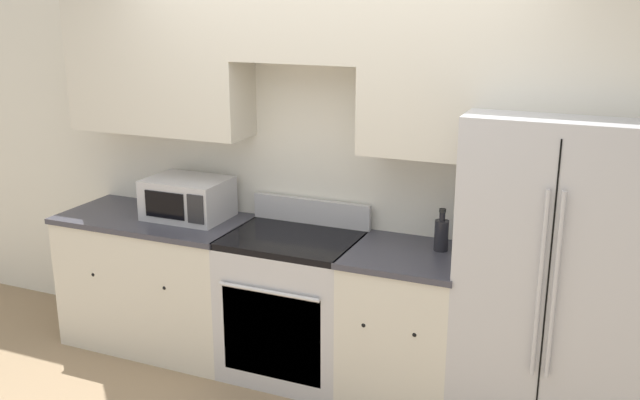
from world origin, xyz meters
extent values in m
cube|color=silver|center=(0.00, 0.66, 1.30)|extent=(8.00, 0.06, 2.60)
cube|color=beige|center=(-1.19, 0.46, 1.89)|extent=(1.23, 0.33, 0.89)
cube|color=beige|center=(-0.18, 0.46, 2.13)|extent=(0.79, 0.33, 0.40)
cube|color=beige|center=(1.01, 0.46, 1.89)|extent=(1.59, 0.33, 0.89)
cube|color=beige|center=(-1.19, 0.31, 0.43)|extent=(1.23, 0.62, 0.87)
cube|color=#383842|center=(-1.19, 0.31, 0.89)|extent=(1.25, 0.64, 0.03)
sphere|color=black|center=(-1.47, 0.00, 0.56)|extent=(0.03, 0.03, 0.03)
sphere|color=black|center=(-0.92, 0.00, 0.56)|extent=(0.03, 0.03, 0.03)
cube|color=beige|center=(0.54, 0.31, 0.43)|extent=(0.64, 0.62, 0.87)
cube|color=#383842|center=(0.54, 0.31, 0.89)|extent=(0.66, 0.64, 0.03)
sphere|color=black|center=(0.39, 0.00, 0.56)|extent=(0.03, 0.03, 0.03)
sphere|color=black|center=(0.68, 0.00, 0.56)|extent=(0.03, 0.03, 0.03)
cube|color=#B7B7BC|center=(-0.18, 0.31, 0.43)|extent=(0.79, 0.62, 0.86)
cube|color=black|center=(-0.18, 0.01, 0.39)|extent=(0.64, 0.01, 0.55)
cube|color=black|center=(-0.18, 0.31, 0.88)|extent=(0.79, 0.62, 0.04)
cube|color=#B7B7BC|center=(-0.18, 0.59, 0.98)|extent=(0.79, 0.04, 0.16)
cylinder|color=silver|center=(-0.18, -0.02, 0.67)|extent=(0.64, 0.02, 0.02)
cube|color=#B7B7BC|center=(1.33, 0.37, 0.87)|extent=(0.95, 0.74, 1.75)
cube|color=black|center=(1.33, 0.00, 0.87)|extent=(0.01, 0.01, 1.61)
cylinder|color=#B7B7BC|center=(1.30, -0.02, 0.96)|extent=(0.02, 0.02, 0.96)
cylinder|color=#B7B7BC|center=(1.37, -0.02, 0.96)|extent=(0.02, 0.02, 0.96)
cube|color=#B7B7BC|center=(-0.97, 0.39, 1.03)|extent=(0.52, 0.38, 0.26)
cube|color=black|center=(-1.02, 0.19, 1.03)|extent=(0.29, 0.01, 0.17)
cube|color=#262628|center=(-0.79, 0.19, 1.03)|extent=(0.11, 0.01, 0.18)
cylinder|color=black|center=(0.70, 0.43, 0.99)|extent=(0.08, 0.08, 0.18)
cylinder|color=black|center=(0.70, 0.43, 1.11)|extent=(0.03, 0.03, 0.05)
cylinder|color=black|center=(0.70, 0.43, 1.14)|extent=(0.04, 0.04, 0.02)
camera|label=1|loc=(1.58, -3.36, 2.31)|focal=40.00mm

